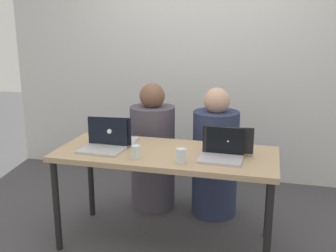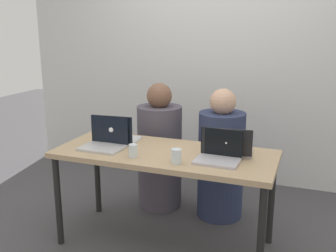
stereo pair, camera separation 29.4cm
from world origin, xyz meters
TOP-DOWN VIEW (x-y plane):
  - ground_plane at (0.00, 0.00)m, footprint 12.00×12.00m
  - back_wall at (0.00, 1.56)m, footprint 4.50×0.10m
  - desk at (0.00, 0.00)m, footprint 1.64×0.69m
  - person_on_left at (-0.29, 0.62)m, footprint 0.50×0.50m
  - person_on_right at (0.29, 0.62)m, footprint 0.47×0.47m
  - laptop_front_left at (-0.47, -0.07)m, footprint 0.33×0.27m
  - laptop_front_right at (0.42, -0.06)m, footprint 0.30×0.25m
  - laptop_back_left at (-0.45, 0.09)m, footprint 0.35×0.29m
  - laptop_back_right at (0.45, 0.10)m, footprint 0.38×0.26m
  - water_glass_left at (-0.16, -0.20)m, footprint 0.06×0.06m
  - water_glass_right at (0.16, -0.21)m, footprint 0.07×0.07m

SIDE VIEW (x-z plane):
  - ground_plane at x=0.00m, z-range 0.00..0.00m
  - person_on_right at x=0.29m, z-range -0.06..1.09m
  - person_on_left at x=-0.29m, z-range -0.07..1.11m
  - desk at x=0.00m, z-range 0.31..1.06m
  - water_glass_left at x=-0.16m, z-range 0.75..0.85m
  - water_glass_right at x=0.16m, z-range 0.75..0.85m
  - laptop_back_right at x=0.45m, z-range 0.70..0.91m
  - laptop_front_right at x=0.42m, z-range 0.70..0.91m
  - laptop_front_left at x=-0.47m, z-range 0.69..0.92m
  - laptop_back_left at x=-0.45m, z-range 0.69..0.92m
  - back_wall at x=0.00m, z-range 0.00..2.54m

